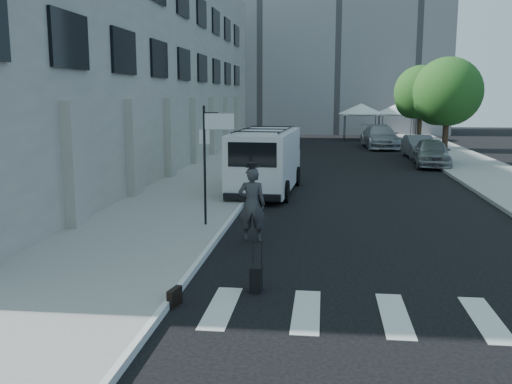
% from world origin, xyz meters
% --- Properties ---
extents(ground, '(120.00, 120.00, 0.00)m').
position_xyz_m(ground, '(0.00, 0.00, 0.00)').
color(ground, black).
rests_on(ground, ground).
extents(sidewalk_left, '(4.50, 48.00, 0.15)m').
position_xyz_m(sidewalk_left, '(-4.25, 16.00, 0.07)').
color(sidewalk_left, gray).
rests_on(sidewalk_left, ground).
extents(sidewalk_right, '(4.00, 56.00, 0.15)m').
position_xyz_m(sidewalk_right, '(9.00, 20.00, 0.07)').
color(sidewalk_right, gray).
rests_on(sidewalk_right, ground).
extents(building_left, '(10.00, 44.00, 12.00)m').
position_xyz_m(building_left, '(-11.50, 18.00, 6.00)').
color(building_left, gray).
rests_on(building_left, ground).
extents(building_far, '(22.00, 12.00, 25.00)m').
position_xyz_m(building_far, '(2.00, 50.00, 12.50)').
color(building_far, slate).
rests_on(building_far, ground).
extents(sign_pole, '(1.03, 0.07, 3.50)m').
position_xyz_m(sign_pole, '(-2.36, 3.20, 2.65)').
color(sign_pole, black).
rests_on(sign_pole, sidewalk_left).
extents(tree_near, '(3.80, 3.83, 6.03)m').
position_xyz_m(tree_near, '(7.50, 20.15, 3.97)').
color(tree_near, black).
rests_on(tree_near, ground).
extents(tree_far, '(3.80, 3.83, 6.03)m').
position_xyz_m(tree_far, '(7.50, 29.15, 3.97)').
color(tree_far, black).
rests_on(tree_far, ground).
extents(tent_left, '(4.00, 4.00, 3.20)m').
position_xyz_m(tent_left, '(4.00, 38.00, 2.71)').
color(tent_left, black).
rests_on(tent_left, ground).
extents(tent_right, '(4.00, 4.00, 3.20)m').
position_xyz_m(tent_right, '(7.20, 38.50, 2.71)').
color(tent_right, black).
rests_on(tent_right, ground).
extents(businessman, '(0.78, 0.54, 2.04)m').
position_xyz_m(businessman, '(-1.05, 2.00, 1.02)').
color(businessman, '#37373A').
rests_on(businessman, ground).
extents(briefcase, '(0.20, 0.46, 0.34)m').
position_xyz_m(briefcase, '(-1.90, -3.00, 0.17)').
color(briefcase, black).
rests_on(briefcase, ground).
extents(suitcase, '(0.24, 0.37, 1.02)m').
position_xyz_m(suitcase, '(-0.46, -2.00, 0.27)').
color(suitcase, black).
rests_on(suitcase, ground).
extents(cargo_van, '(2.65, 6.80, 2.50)m').
position_xyz_m(cargo_van, '(-1.49, 10.04, 1.29)').
color(cargo_van, white).
rests_on(cargo_van, ground).
extents(parked_car_a, '(2.20, 4.72, 1.56)m').
position_xyz_m(parked_car_a, '(6.80, 19.44, 0.78)').
color(parked_car_a, gray).
rests_on(parked_car_a, ground).
extents(parked_car_b, '(1.74, 4.43, 1.44)m').
position_xyz_m(parked_car_b, '(6.80, 23.85, 0.72)').
color(parked_car_b, '#595D61').
rests_on(parked_car_b, ground).
extents(parked_car_c, '(2.86, 6.02, 1.69)m').
position_xyz_m(parked_car_c, '(5.00, 30.30, 0.85)').
color(parked_car_c, '#A2A4AA').
rests_on(parked_car_c, ground).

